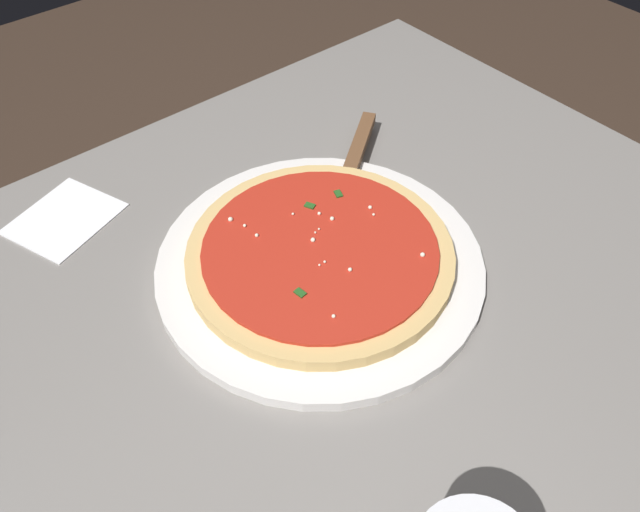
{
  "coord_description": "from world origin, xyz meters",
  "views": [
    {
      "loc": [
        -0.31,
        -0.36,
        1.32
      ],
      "look_at": [
        0.01,
        0.02,
        0.79
      ],
      "focal_mm": 36.26,
      "sensor_mm": 36.0,
      "label": 1
    }
  ],
  "objects_px": {
    "pizza_server": "(353,163)",
    "napkin_folded_right": "(65,219)",
    "serving_plate": "(320,264)",
    "pizza": "(320,254)"
  },
  "relations": [
    {
      "from": "pizza",
      "to": "napkin_folded_right",
      "type": "xyz_separation_m",
      "value": [
        -0.19,
        0.26,
        -0.02
      ]
    },
    {
      "from": "serving_plate",
      "to": "napkin_folded_right",
      "type": "xyz_separation_m",
      "value": [
        -0.19,
        0.26,
        -0.01
      ]
    },
    {
      "from": "pizza_server",
      "to": "napkin_folded_right",
      "type": "distance_m",
      "value": 0.37
    },
    {
      "from": "serving_plate",
      "to": "napkin_folded_right",
      "type": "relative_size",
      "value": 3.12
    },
    {
      "from": "napkin_folded_right",
      "to": "serving_plate",
      "type": "bearing_deg",
      "value": -54.36
    },
    {
      "from": "serving_plate",
      "to": "napkin_folded_right",
      "type": "distance_m",
      "value": 0.32
    },
    {
      "from": "pizza_server",
      "to": "napkin_folded_right",
      "type": "xyz_separation_m",
      "value": [
        -0.33,
        0.16,
        -0.02
      ]
    },
    {
      "from": "pizza_server",
      "to": "napkin_folded_right",
      "type": "height_order",
      "value": "pizza_server"
    },
    {
      "from": "pizza",
      "to": "pizza_server",
      "type": "relative_size",
      "value": 1.46
    },
    {
      "from": "pizza",
      "to": "napkin_folded_right",
      "type": "bearing_deg",
      "value": 125.64
    }
  ]
}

